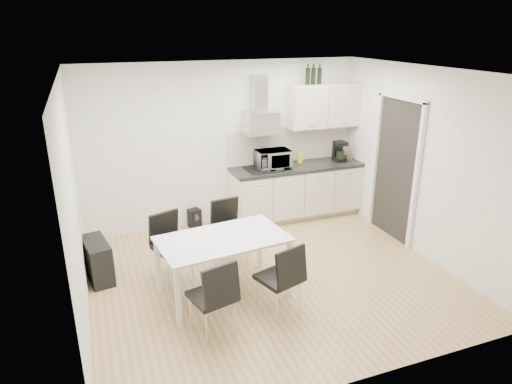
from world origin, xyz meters
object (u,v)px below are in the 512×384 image
at_px(chair_near_right, 279,279).
at_px(guitar_amp, 98,260).
at_px(dining_table, 223,244).
at_px(kitchenette, 298,170).
at_px(chair_far_right, 231,233).
at_px(chair_near_left, 212,297).
at_px(floor_speaker, 195,218).
at_px(chair_far_left, 172,249).

xyz_separation_m(chair_near_right, guitar_amp, (-1.87, 1.50, -0.17)).
bearing_deg(dining_table, kitchenette, 38.48).
xyz_separation_m(chair_far_right, chair_near_left, (-0.65, -1.41, 0.00)).
bearing_deg(chair_far_right, floor_speaker, -88.47).
height_order(chair_far_right, chair_near_left, same).
xyz_separation_m(kitchenette, chair_near_right, (-1.42, -2.49, -0.39)).
distance_m(dining_table, chair_far_right, 0.83).
relative_size(chair_far_right, floor_speaker, 2.89).
bearing_deg(chair_far_left, guitar_amp, -40.42).
xyz_separation_m(chair_far_right, floor_speaker, (-0.19, 1.34, -0.29)).
distance_m(dining_table, floor_speaker, 2.13).
xyz_separation_m(kitchenette, floor_speaker, (-1.75, 0.17, -0.68)).
height_order(chair_near_right, guitar_amp, chair_near_right).
bearing_deg(chair_near_left, chair_far_right, 50.77).
height_order(chair_far_left, guitar_amp, chair_far_left).
xyz_separation_m(chair_far_left, guitar_amp, (-0.90, 0.36, -0.17)).
distance_m(chair_near_right, floor_speaker, 2.70).
bearing_deg(chair_near_right, dining_table, 110.15).
relative_size(chair_near_left, chair_near_right, 1.00).
relative_size(kitchenette, floor_speaker, 8.29).
xyz_separation_m(chair_near_left, guitar_amp, (-1.08, 1.59, -0.17)).
bearing_deg(floor_speaker, chair_far_left, -128.67).
height_order(chair_near_left, guitar_amp, chair_near_left).
distance_m(kitchenette, dining_table, 2.68).
relative_size(dining_table, floor_speaker, 5.18).
relative_size(chair_far_right, chair_near_left, 1.00).
xyz_separation_m(dining_table, chair_far_left, (-0.50, 0.55, -0.23)).
xyz_separation_m(chair_far_right, guitar_amp, (-1.73, 0.18, -0.17)).
relative_size(dining_table, guitar_amp, 2.35).
xyz_separation_m(kitchenette, chair_far_left, (-2.39, -1.35, -0.39)).
distance_m(kitchenette, floor_speaker, 1.89).
xyz_separation_m(kitchenette, chair_far_right, (-1.56, -1.17, -0.39)).
distance_m(kitchenette, chair_near_left, 3.42).
height_order(dining_table, chair_far_left, chair_far_left).
height_order(chair_near_right, floor_speaker, chair_near_right).
relative_size(dining_table, chair_far_left, 1.79).
height_order(chair_far_right, chair_near_right, same).
distance_m(chair_near_left, floor_speaker, 2.80).
xyz_separation_m(dining_table, chair_far_right, (0.32, 0.73, -0.23)).
xyz_separation_m(chair_far_left, floor_speaker, (0.63, 1.52, -0.29)).
bearing_deg(chair_far_left, chair_far_right, 173.45).
bearing_deg(guitar_amp, chair_near_right, -49.18).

